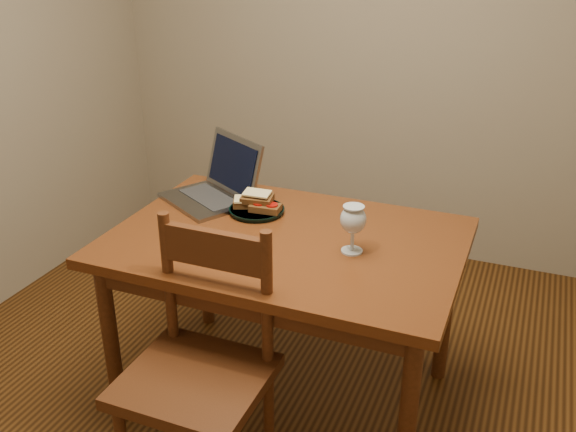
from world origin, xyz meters
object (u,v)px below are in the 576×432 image
at_px(table, 286,257).
at_px(plate, 257,210).
at_px(laptop, 218,183).
at_px(milk_glass, 353,229).
at_px(chair, 198,361).

distance_m(table, plate, 0.27).
height_order(plate, laptop, laptop).
xyz_separation_m(table, milk_glass, (0.26, -0.02, 0.18)).
distance_m(milk_glass, laptop, 0.72).
bearing_deg(chair, milk_glass, 55.68).
bearing_deg(laptop, milk_glass, 9.28).
bearing_deg(laptop, table, 0.17).
bearing_deg(plate, table, -39.97).
distance_m(table, laptop, 0.50).
distance_m(table, milk_glass, 0.32).
bearing_deg(plate, chair, -81.46).
xyz_separation_m(chair, milk_glass, (0.35, 0.51, 0.31)).
xyz_separation_m(table, plate, (-0.19, 0.16, 0.10)).
bearing_deg(chair, plate, 98.65).
relative_size(table, laptop, 2.78).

